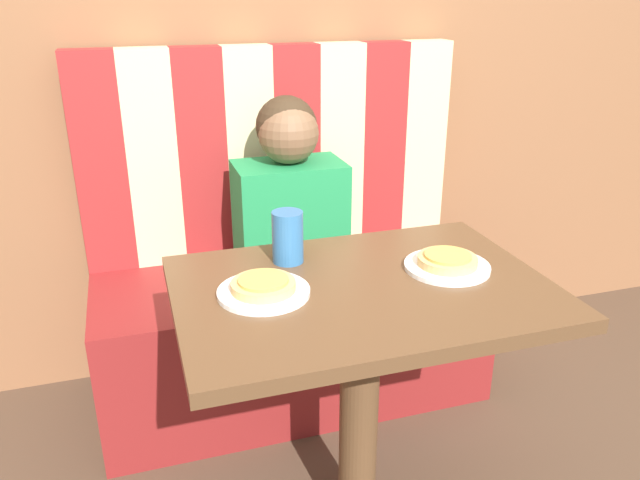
# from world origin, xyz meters

# --- Properties ---
(wall_back) EXTENTS (7.00, 0.05, 2.60)m
(wall_back) POSITION_xyz_m (0.00, 1.00, 1.30)
(wall_back) COLOR brown
(wall_back) RESTS_ON ground_plane
(booth_seat) EXTENTS (1.33, 0.56, 0.48)m
(booth_seat) POSITION_xyz_m (0.00, 0.66, 0.24)
(booth_seat) COLOR maroon
(booth_seat) RESTS_ON ground_plane
(booth_backrest) EXTENTS (1.33, 0.09, 0.73)m
(booth_backrest) POSITION_xyz_m (0.00, 0.90, 0.85)
(booth_backrest) COLOR maroon
(booth_backrest) RESTS_ON booth_seat
(dining_table) EXTENTS (0.88, 0.62, 0.74)m
(dining_table) POSITION_xyz_m (0.00, 0.00, 0.62)
(dining_table) COLOR brown
(dining_table) RESTS_ON ground_plane
(person) EXTENTS (0.35, 0.23, 0.59)m
(person) POSITION_xyz_m (0.00, 0.67, 0.77)
(person) COLOR #1E8447
(person) RESTS_ON booth_seat
(plate_left) EXTENTS (0.21, 0.21, 0.01)m
(plate_left) POSITION_xyz_m (-0.23, 0.02, 0.75)
(plate_left) COLOR white
(plate_left) RESTS_ON dining_table
(plate_right) EXTENTS (0.21, 0.21, 0.01)m
(plate_right) POSITION_xyz_m (0.23, 0.02, 0.75)
(plate_right) COLOR white
(plate_right) RESTS_ON dining_table
(pizza_left) EXTENTS (0.15, 0.15, 0.03)m
(pizza_left) POSITION_xyz_m (-0.23, 0.02, 0.77)
(pizza_left) COLOR tan
(pizza_left) RESTS_ON plate_left
(pizza_right) EXTENTS (0.15, 0.15, 0.03)m
(pizza_right) POSITION_xyz_m (0.23, 0.02, 0.77)
(pizza_right) COLOR tan
(pizza_right) RESTS_ON plate_right
(drinking_cup) EXTENTS (0.08, 0.08, 0.13)m
(drinking_cup) POSITION_xyz_m (-0.13, 0.18, 0.81)
(drinking_cup) COLOR #2D669E
(drinking_cup) RESTS_ON dining_table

